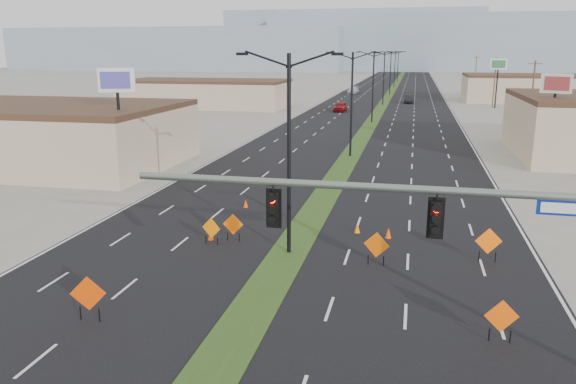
% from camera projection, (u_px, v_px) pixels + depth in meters
% --- Properties ---
extents(ground, '(600.00, 600.00, 0.00)m').
position_uv_depth(ground, '(206.00, 384.00, 17.50)').
color(ground, gray).
rests_on(ground, ground).
extents(road_surface, '(25.00, 400.00, 0.02)m').
position_uv_depth(road_surface, '(384.00, 103.00, 112.16)').
color(road_surface, black).
rests_on(road_surface, ground).
extents(median_strip, '(2.00, 400.00, 0.04)m').
position_uv_depth(median_strip, '(384.00, 103.00, 112.16)').
color(median_strip, '#294B1B').
rests_on(median_strip, ground).
extents(building_sw_far, '(30.00, 14.00, 4.50)m').
position_uv_depth(building_sw_far, '(206.00, 95.00, 104.16)').
color(building_sw_far, tan).
rests_on(building_sw_far, ground).
extents(mesa_west, '(180.00, 50.00, 22.00)m').
position_uv_depth(mesa_west, '(180.00, 49.00, 305.18)').
color(mesa_west, '#8392A3').
rests_on(mesa_west, ground).
extents(mesa_center, '(220.00, 50.00, 28.00)m').
position_uv_depth(mesa_center, '(485.00, 43.00, 289.60)').
color(mesa_center, '#8392A3').
rests_on(mesa_center, ground).
extents(mesa_backdrop, '(140.00, 50.00, 32.00)m').
position_uv_depth(mesa_backdrop, '(354.00, 41.00, 322.82)').
color(mesa_backdrop, '#8392A3').
rests_on(mesa_backdrop, ground).
extents(signal_mast, '(16.30, 0.60, 8.00)m').
position_uv_depth(signal_mast, '(500.00, 237.00, 16.42)').
color(signal_mast, slate).
rests_on(signal_mast, ground).
extents(streetlight_0, '(5.15, 0.24, 10.02)m').
position_uv_depth(streetlight_0, '(289.00, 149.00, 27.54)').
color(streetlight_0, black).
rests_on(streetlight_0, ground).
extents(streetlight_1, '(5.15, 0.24, 10.02)m').
position_uv_depth(streetlight_1, '(352.00, 101.00, 54.04)').
color(streetlight_1, black).
rests_on(streetlight_1, ground).
extents(streetlight_2, '(5.15, 0.24, 10.02)m').
position_uv_depth(streetlight_2, '(373.00, 85.00, 80.54)').
color(streetlight_2, black).
rests_on(streetlight_2, ground).
extents(streetlight_3, '(5.15, 0.24, 10.02)m').
position_uv_depth(streetlight_3, '(384.00, 76.00, 107.05)').
color(streetlight_3, black).
rests_on(streetlight_3, ground).
extents(streetlight_4, '(5.15, 0.24, 10.02)m').
position_uv_depth(streetlight_4, '(390.00, 71.00, 133.55)').
color(streetlight_4, black).
rests_on(streetlight_4, ground).
extents(streetlight_5, '(5.15, 0.24, 10.02)m').
position_uv_depth(streetlight_5, '(395.00, 68.00, 160.05)').
color(streetlight_5, black).
rests_on(streetlight_5, ground).
extents(streetlight_6, '(5.15, 0.24, 10.02)m').
position_uv_depth(streetlight_6, '(398.00, 66.00, 186.56)').
color(streetlight_6, black).
rests_on(streetlight_6, ground).
extents(utility_pole_1, '(1.60, 0.20, 9.00)m').
position_uv_depth(utility_pole_1, '(532.00, 96.00, 68.93)').
color(utility_pole_1, '#4C3823').
rests_on(utility_pole_1, ground).
extents(utility_pole_2, '(1.60, 0.20, 9.00)m').
position_uv_depth(utility_pole_2, '(494.00, 82.00, 102.06)').
color(utility_pole_2, '#4C3823').
rests_on(utility_pole_2, ground).
extents(utility_pole_3, '(1.60, 0.20, 9.00)m').
position_uv_depth(utility_pole_3, '(475.00, 74.00, 135.19)').
color(utility_pole_3, '#4C3823').
rests_on(utility_pole_3, ground).
extents(car_left, '(2.15, 4.88, 1.64)m').
position_uv_depth(car_left, '(341.00, 107.00, 96.40)').
color(car_left, maroon).
rests_on(car_left, ground).
extents(car_mid, '(1.85, 4.88, 1.59)m').
position_uv_depth(car_mid, '(409.00, 99.00, 112.11)').
color(car_mid, black).
rests_on(car_mid, ground).
extents(car_far, '(2.42, 5.73, 1.65)m').
position_uv_depth(car_far, '(353.00, 90.00, 137.42)').
color(car_far, '#B6BAC1').
rests_on(car_far, ground).
extents(construction_sign_0, '(1.34, 0.38, 1.83)m').
position_uv_depth(construction_sign_0, '(88.00, 295.00, 21.31)').
color(construction_sign_0, '#DA3C04').
rests_on(construction_sign_0, ground).
extents(construction_sign_1, '(1.10, 0.34, 1.51)m').
position_uv_depth(construction_sign_1, '(211.00, 229.00, 29.83)').
color(construction_sign_1, orange).
rests_on(construction_sign_1, ground).
extents(construction_sign_2, '(1.15, 0.05, 1.53)m').
position_uv_depth(construction_sign_2, '(233.00, 225.00, 30.45)').
color(construction_sign_2, '#F95C05').
rests_on(construction_sign_2, ground).
extents(construction_sign_3, '(1.24, 0.33, 1.68)m').
position_uv_depth(construction_sign_3, '(376.00, 246.00, 26.93)').
color(construction_sign_3, '#DE5404').
rests_on(construction_sign_3, ground).
extents(construction_sign_4, '(1.21, 0.21, 1.62)m').
position_uv_depth(construction_sign_4, '(501.00, 318.00, 19.76)').
color(construction_sign_4, '#ED4E04').
rests_on(construction_sign_4, ground).
extents(construction_sign_5, '(1.30, 0.26, 1.75)m').
position_uv_depth(construction_sign_5, '(489.00, 242.00, 27.33)').
color(construction_sign_5, '#FF6005').
rests_on(construction_sign_5, ground).
extents(cone_0, '(0.34, 0.34, 0.54)m').
position_uv_depth(cone_0, '(211.00, 235.00, 30.75)').
color(cone_0, '#D93804').
rests_on(cone_0, ground).
extents(cone_1, '(0.41, 0.41, 0.56)m').
position_uv_depth(cone_1, '(357.00, 228.00, 31.95)').
color(cone_1, orange).
rests_on(cone_1, ground).
extents(cone_2, '(0.43, 0.43, 0.59)m').
position_uv_depth(cone_2, '(388.00, 233.00, 31.04)').
color(cone_2, '#EA4B04').
rests_on(cone_2, ground).
extents(cone_3, '(0.39, 0.39, 0.55)m').
position_uv_depth(cone_3, '(246.00, 204.00, 37.13)').
color(cone_3, '#FF3B05').
rests_on(cone_3, ground).
extents(pole_sign_west, '(2.77, 1.47, 8.79)m').
position_uv_depth(pole_sign_west, '(117.00, 89.00, 44.84)').
color(pole_sign_west, black).
rests_on(pole_sign_west, ground).
extents(pole_sign_east_near, '(2.56, 1.42, 8.13)m').
position_uv_depth(pole_sign_east_near, '(556.00, 91.00, 50.81)').
color(pole_sign_east_near, black).
rests_on(pole_sign_east_near, ground).
extents(pole_sign_east_far, '(2.89, 0.66, 8.79)m').
position_uv_depth(pole_sign_east_far, '(498.00, 68.00, 100.45)').
color(pole_sign_east_far, black).
rests_on(pole_sign_east_far, ground).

